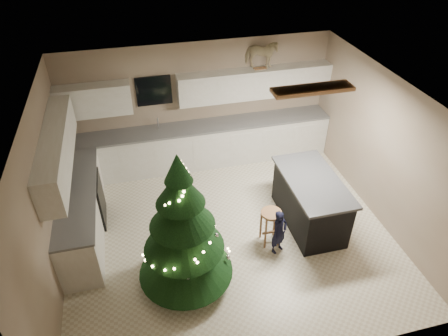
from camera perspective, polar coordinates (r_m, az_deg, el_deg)
The scene contains 8 objects.
ground_plane at distance 7.20m, azimuth 0.68°, elevation -9.03°, with size 5.50×5.50×0.00m, color beige.
room_shell at distance 6.09m, azimuth 1.01°, elevation 2.73°, with size 5.52×5.02×2.61m.
cabinetry at distance 7.87m, azimuth -8.76°, elevation 2.14°, with size 5.50×3.20×2.00m.
island at distance 7.23m, azimuth 12.18°, elevation -4.62°, with size 0.90×1.70×0.95m.
bar_stool at distance 6.73m, azimuth 6.71°, elevation -7.33°, with size 0.35×0.35×0.67m.
christmas_tree at distance 5.80m, azimuth -5.83°, elevation -9.51°, with size 1.48×1.43×2.37m.
toddler at distance 6.65m, azimuth 7.88°, elevation -9.07°, with size 0.31×0.20×0.84m, color black.
rocking_horse at distance 8.17m, azimuth 5.31°, elevation 15.88°, with size 0.73×0.54×0.58m.
Camera 1 is at (-1.32, -4.91, 5.09)m, focal length 32.00 mm.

